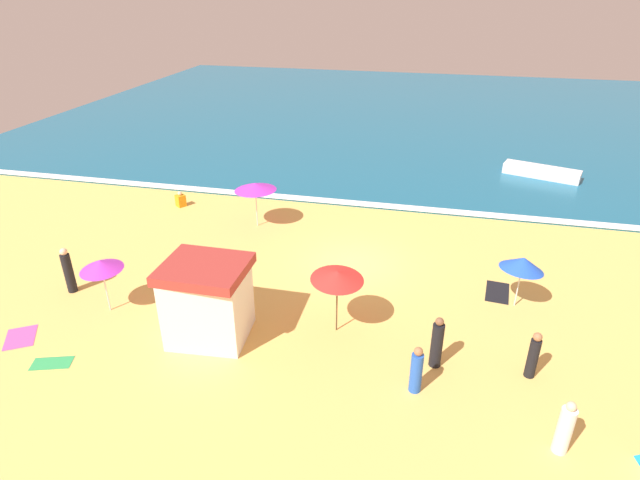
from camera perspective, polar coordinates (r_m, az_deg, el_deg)
ground_plane at (r=22.17m, az=3.59°, el=-2.55°), size 60.00×60.00×0.00m
ocean_water at (r=48.40m, az=9.42°, el=13.64°), size 60.00×44.00×0.10m
wave_breaker_foam at (r=27.73m, az=5.82°, el=3.90°), size 57.00×0.70×0.01m
lifeguard_cabana at (r=17.54m, az=-12.25°, el=-6.51°), size 2.69×2.35×2.76m
beach_umbrella_0 at (r=19.85m, az=21.42°, el=-2.43°), size 2.25×2.25×2.10m
beach_umbrella_1 at (r=19.72m, az=-22.99°, el=-2.56°), size 2.08×2.09×2.12m
beach_umbrella_2 at (r=16.98m, az=1.92°, el=-3.95°), size 2.53×2.53×2.40m
beach_umbrella_3 at (r=24.86m, az=-7.14°, el=5.85°), size 2.47×2.46×2.25m
beachgoer_0 at (r=17.13m, az=22.42°, el=-11.69°), size 0.44×0.44×1.60m
beachgoer_1 at (r=15.17m, az=25.33°, el=-18.27°), size 0.55×0.55×1.63m
beachgoer_3 at (r=16.63m, az=12.74°, el=-11.04°), size 0.50×0.50×1.79m
beachgoer_4 at (r=15.69m, az=10.56°, el=-13.96°), size 0.37×0.37×1.56m
beachgoer_6 at (r=21.99m, az=-25.96°, el=-3.09°), size 0.38×0.38×1.87m
beachgoer_7 at (r=28.51m, az=-15.10°, el=4.27°), size 0.59×0.59×0.84m
beach_towel_0 at (r=21.30m, az=18.94°, el=-5.44°), size 1.02×1.66×0.01m
beach_towel_1 at (r=20.53m, az=-30.09°, el=-9.26°), size 1.45×1.54×0.01m
beach_towel_3 at (r=18.83m, az=-27.42°, el=-11.95°), size 1.36×0.96×0.01m
small_boat_0 at (r=34.27m, az=23.19°, el=6.91°), size 4.49×2.44×0.61m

